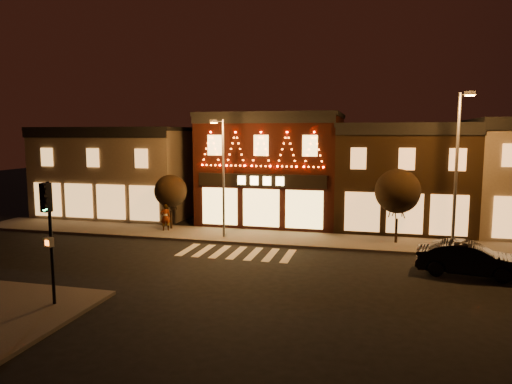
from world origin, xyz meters
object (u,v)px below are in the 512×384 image
at_px(streetlamp_mid, 222,169).
at_px(pedestrian, 165,217).
at_px(traffic_signal_near, 48,219).
at_px(dark_sedan, 469,259).

bearing_deg(streetlamp_mid, pedestrian, 163.05).
xyz_separation_m(traffic_signal_near, dark_sedan, (16.59, 8.68, -2.75)).
relative_size(traffic_signal_near, pedestrian, 2.61).
relative_size(traffic_signal_near, dark_sedan, 0.99).
xyz_separation_m(streetlamp_mid, dark_sedan, (13.93, -4.43, -3.77)).
distance_m(traffic_signal_near, dark_sedan, 18.93).
height_order(traffic_signal_near, streetlamp_mid, streetlamp_mid).
bearing_deg(dark_sedan, pedestrian, 80.94).
distance_m(streetlamp_mid, dark_sedan, 15.09).
bearing_deg(dark_sedan, traffic_signal_near, 125.36).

